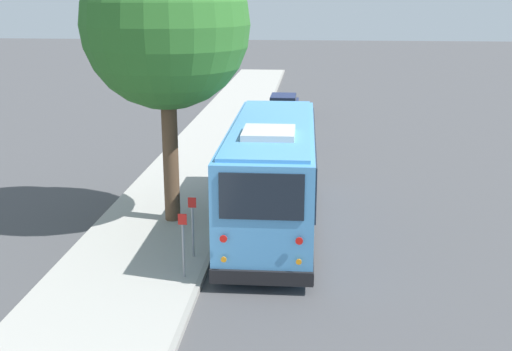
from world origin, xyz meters
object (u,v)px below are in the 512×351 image
at_px(parked_sedan_blue, 275,132).
at_px(street_tree, 166,13).
at_px(parked_sedan_navy, 283,107).
at_px(sign_post_near, 183,245).
at_px(sign_post_far, 193,226).
at_px(shuttle_bus, 272,171).

bearing_deg(parked_sedan_blue, street_tree, 162.83).
bearing_deg(parked_sedan_navy, street_tree, 171.64).
relative_size(sign_post_near, sign_post_far, 1.00).
bearing_deg(parked_sedan_navy, shuttle_bus, -178.62).
xyz_separation_m(parked_sedan_blue, parked_sedan_navy, (7.17, -0.04, 0.00)).
bearing_deg(parked_sedan_blue, sign_post_near, 170.73).
bearing_deg(street_tree, parked_sedan_navy, -8.12).
xyz_separation_m(parked_sedan_blue, sign_post_far, (-14.14, 1.37, 0.42)).
height_order(parked_sedan_navy, street_tree, street_tree).
relative_size(street_tree, sign_post_near, 5.53).
height_order(shuttle_bus, street_tree, street_tree).
bearing_deg(street_tree, sign_post_near, -164.54).
height_order(shuttle_bus, sign_post_far, shuttle_bus).
bearing_deg(shuttle_bus, sign_post_far, 143.72).
height_order(shuttle_bus, parked_sedan_navy, shuttle_bus).
relative_size(parked_sedan_navy, sign_post_near, 2.81).
height_order(parked_sedan_blue, sign_post_far, sign_post_far).
bearing_deg(parked_sedan_blue, parked_sedan_navy, -4.53).
height_order(street_tree, sign_post_far, street_tree).
bearing_deg(street_tree, shuttle_bus, -95.54).
xyz_separation_m(shuttle_bus, parked_sedan_navy, (18.59, 0.53, -1.26)).
relative_size(parked_sedan_blue, street_tree, 0.49).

